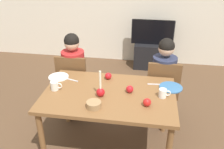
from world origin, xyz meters
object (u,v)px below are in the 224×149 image
at_px(dining_table, 109,100).
at_px(plate_right, 171,87).
at_px(tv, 153,32).
at_px(apple_by_left_plate, 130,89).
at_px(person_right_child, 163,83).
at_px(plate_left, 59,77).
at_px(chair_right, 162,88).
at_px(apple_near_candle, 147,102).
at_px(apple_by_right_mug, 108,76).
at_px(candle_centerpiece, 100,91).
at_px(tv_stand, 151,55).
at_px(mug_right, 163,93).
at_px(mug_left, 55,86).
at_px(bowl_walnuts, 94,105).
at_px(chair_left, 74,81).
at_px(person_left_child, 74,76).

height_order(dining_table, plate_right, plate_right).
bearing_deg(tv, apple_by_left_plate, -95.61).
xyz_separation_m(person_right_child, plate_left, (-1.25, -0.39, 0.19)).
bearing_deg(chair_right, apple_near_candle, -103.60).
bearing_deg(apple_near_candle, apple_by_right_mug, 134.08).
bearing_deg(person_right_child, candle_centerpiece, -133.37).
xyz_separation_m(candle_centerpiece, apple_by_left_plate, (0.29, 0.12, -0.02)).
relative_size(tv_stand, mug_right, 5.20).
xyz_separation_m(apple_near_candle, apple_by_left_plate, (-0.19, 0.22, -0.00)).
bearing_deg(mug_right, candle_centerpiece, -172.66).
height_order(dining_table, mug_right, mug_right).
bearing_deg(chair_right, mug_left, -152.07).
bearing_deg(mug_right, bowl_walnuts, -156.28).
distance_m(plate_left, apple_by_right_mug, 0.60).
distance_m(chair_left, bowl_walnuts, 1.05).
height_order(tv, candle_centerpiece, candle_centerpiece).
xyz_separation_m(chair_left, person_left_child, (0.00, 0.03, 0.06)).
distance_m(tv_stand, bowl_walnuts, 2.69).
bearing_deg(person_left_child, tv_stand, 58.35).
relative_size(plate_left, plate_right, 0.93).
distance_m(chair_right, tv_stand, 1.72).
distance_m(person_right_child, plate_right, 0.47).
distance_m(bowl_walnuts, apple_by_left_plate, 0.46).
xyz_separation_m(tv, mug_left, (-1.03, -2.32, 0.09)).
relative_size(dining_table, chair_left, 1.56).
xyz_separation_m(mug_left, mug_right, (1.15, 0.03, -0.00)).
xyz_separation_m(candle_centerpiece, bowl_walnuts, (-0.02, -0.21, -0.03)).
distance_m(person_left_child, plate_left, 0.43).
height_order(person_left_child, mug_left, person_left_child).
xyz_separation_m(dining_table, mug_left, (-0.59, -0.02, 0.13)).
height_order(dining_table, apple_near_candle, apple_near_candle).
bearing_deg(plate_left, person_left_child, 80.35).
distance_m(tv, mug_right, 2.29).
height_order(chair_right, person_right_child, person_right_child).
bearing_deg(bowl_walnuts, chair_left, 118.73).
bearing_deg(candle_centerpiece, tv, 77.79).
bearing_deg(bowl_walnuts, candle_centerpiece, 83.38).
relative_size(chair_left, plate_right, 3.55).
relative_size(candle_centerpiece, apple_by_left_plate, 3.68).
xyz_separation_m(chair_right, apple_by_left_plate, (-0.38, -0.56, 0.28)).
distance_m(chair_left, plate_left, 0.43).
relative_size(tv_stand, plate_right, 2.53).
distance_m(mug_left, apple_by_left_plate, 0.81).
bearing_deg(mug_right, apple_near_candle, -130.26).
bearing_deg(person_right_child, tv_stand, 95.41).
xyz_separation_m(chair_right, tv_stand, (-0.16, 1.69, -0.27)).
bearing_deg(candle_centerpiece, apple_near_candle, -12.09).
bearing_deg(chair_right, mug_right, -93.05).
bearing_deg(apple_near_candle, mug_right, 49.74).
height_order(mug_left, apple_by_right_mug, mug_left).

